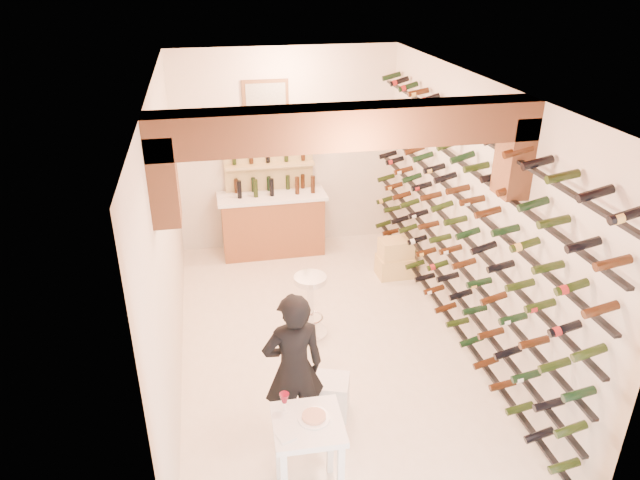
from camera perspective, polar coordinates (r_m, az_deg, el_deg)
The scene contains 11 objects.
ground at distance 7.41m, azimuth 0.47°, elevation -10.10°, with size 6.00×6.00×0.00m, color white.
room_shell at distance 6.12m, azimuth 1.04°, elevation 5.80°, with size 3.52×6.02×3.21m.
wine_rack at distance 7.07m, azimuth 12.75°, elevation 1.84°, with size 0.32×5.70×2.56m.
back_counter at distance 9.38m, azimuth -4.64°, elevation 1.72°, with size 1.70×0.62×1.29m.
back_shelving at distance 9.37m, azimuth -4.96°, elevation 5.87°, with size 1.40×0.31×2.73m.
tasting_table at distance 5.21m, azimuth -1.21°, elevation -18.54°, with size 0.61×0.61×1.04m.
white_stool at distance 6.31m, azimuth 1.15°, elevation -15.05°, with size 0.35×0.35×0.43m, color white.
person at distance 5.68m, azimuth -2.59°, elevation -12.48°, with size 0.60×0.39×1.64m, color black.
chrome_barstool at distance 7.33m, azimuth -0.95°, elevation -5.99°, with size 0.43×0.43×0.83m.
crate_lower at distance 8.89m, azimuth 7.33°, elevation -2.53°, with size 0.53×0.37×0.32m, color #DEC07A.
crate_upper at distance 8.75m, azimuth 7.44°, elevation -0.80°, with size 0.48×0.33×0.28m, color #DEC07A.
Camera 1 is at (-1.25, -5.87, 4.34)m, focal length 32.73 mm.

